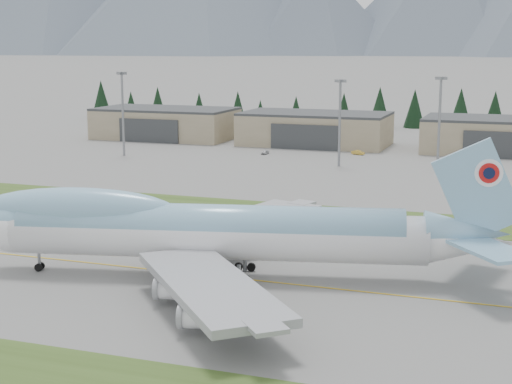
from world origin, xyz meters
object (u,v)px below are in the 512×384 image
at_px(boeing_747_freighter, 211,230).
at_px(hangar_left, 166,123).
at_px(service_vehicle_a, 265,154).
at_px(service_vehicle_b, 358,155).
at_px(hangar_right, 504,136).
at_px(hangar_center, 315,129).

relative_size(boeing_747_freighter, hangar_left, 1.66).
height_order(boeing_747_freighter, service_vehicle_a, boeing_747_freighter).
height_order(hangar_left, service_vehicle_b, hangar_left).
xyz_separation_m(boeing_747_freighter, hangar_left, (-80.34, 150.13, -1.49)).
relative_size(hangar_left, service_vehicle_a, 12.36).
bearing_deg(boeing_747_freighter, hangar_right, 64.16).
bearing_deg(boeing_747_freighter, hangar_center, 86.74).
distance_m(boeing_747_freighter, hangar_right, 154.08).
distance_m(hangar_left, service_vehicle_b, 76.11).
bearing_deg(boeing_747_freighter, service_vehicle_b, 80.09).
bearing_deg(hangar_center, hangar_left, 180.00).
bearing_deg(hangar_left, service_vehicle_a, -29.94).
bearing_deg(boeing_747_freighter, hangar_left, 105.31).
xyz_separation_m(service_vehicle_a, service_vehicle_b, (27.02, 8.27, 0.00)).
bearing_deg(service_vehicle_a, hangar_right, 23.28).
distance_m(service_vehicle_a, service_vehicle_b, 28.25).
bearing_deg(hangar_right, hangar_left, 180.00).
distance_m(hangar_left, hangar_right, 115.00).
bearing_deg(hangar_left, service_vehicle_b, -14.16).
height_order(hangar_left, hangar_center, same).
relative_size(service_vehicle_a, service_vehicle_b, 0.95).
bearing_deg(service_vehicle_b, boeing_747_freighter, -156.93).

